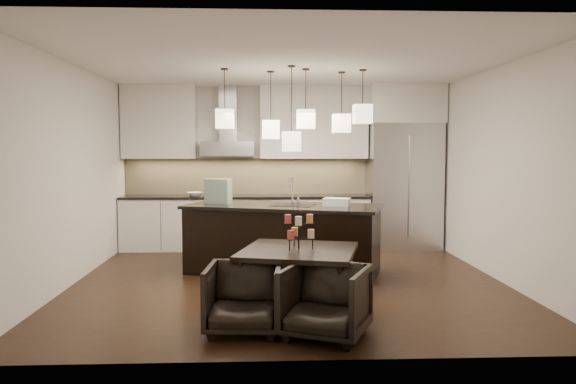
{
  "coord_description": "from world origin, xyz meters",
  "views": [
    {
      "loc": [
        -0.33,
        -7.19,
        1.72
      ],
      "look_at": [
        0.0,
        0.2,
        1.15
      ],
      "focal_mm": 35.0,
      "sensor_mm": 36.0,
      "label": 1
    }
  ],
  "objects_px": {
    "armchair_right": "(326,302)",
    "refrigerator": "(404,186)",
    "armchair_left": "(244,298)",
    "dining_table": "(299,281)",
    "island_body": "(283,240)"
  },
  "relations": [
    {
      "from": "armchair_right",
      "to": "island_body",
      "type": "bearing_deg",
      "value": 120.06
    },
    {
      "from": "armchair_right",
      "to": "refrigerator",
      "type": "bearing_deg",
      "value": 91.85
    },
    {
      "from": "dining_table",
      "to": "armchair_left",
      "type": "xyz_separation_m",
      "value": [
        -0.55,
        -0.57,
        -0.02
      ]
    },
    {
      "from": "armchair_left",
      "to": "dining_table",
      "type": "bearing_deg",
      "value": 50.31
    },
    {
      "from": "dining_table",
      "to": "armchair_right",
      "type": "height_order",
      "value": "dining_table"
    },
    {
      "from": "armchair_left",
      "to": "refrigerator",
      "type": "bearing_deg",
      "value": 63.64
    },
    {
      "from": "refrigerator",
      "to": "armchair_right",
      "type": "distance_m",
      "value": 5.0
    },
    {
      "from": "refrigerator",
      "to": "dining_table",
      "type": "xyz_separation_m",
      "value": [
        -2.06,
        -3.82,
        -0.73
      ]
    },
    {
      "from": "island_body",
      "to": "armchair_right",
      "type": "xyz_separation_m",
      "value": [
        0.29,
        -2.71,
        -0.12
      ]
    },
    {
      "from": "refrigerator",
      "to": "armchair_left",
      "type": "relative_size",
      "value": 3.0
    },
    {
      "from": "island_body",
      "to": "armchair_left",
      "type": "height_order",
      "value": "island_body"
    },
    {
      "from": "refrigerator",
      "to": "armchair_left",
      "type": "xyz_separation_m",
      "value": [
        -2.61,
        -4.39,
        -0.75
      ]
    },
    {
      "from": "refrigerator",
      "to": "dining_table",
      "type": "distance_m",
      "value": 4.4
    },
    {
      "from": "armchair_left",
      "to": "armchair_right",
      "type": "height_order",
      "value": "armchair_right"
    },
    {
      "from": "armchair_left",
      "to": "armchair_right",
      "type": "xyz_separation_m",
      "value": [
        0.75,
        -0.19,
        0.01
      ]
    }
  ]
}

